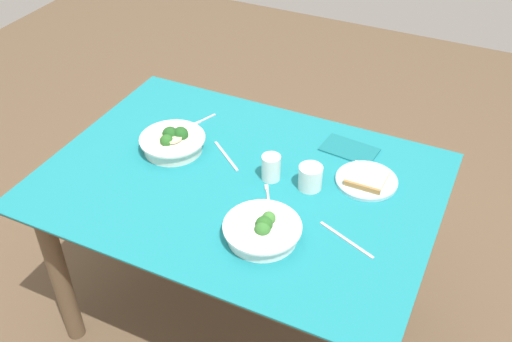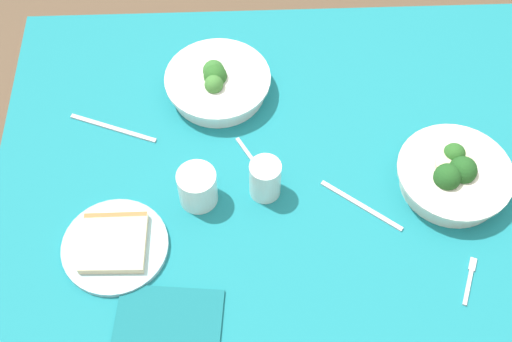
{
  "view_description": "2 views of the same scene",
  "coord_description": "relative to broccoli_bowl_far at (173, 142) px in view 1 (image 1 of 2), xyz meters",
  "views": [
    {
      "loc": [
        0.73,
        -1.4,
        2.01
      ],
      "look_at": [
        0.04,
        0.04,
        0.75
      ],
      "focal_mm": 41.23,
      "sensor_mm": 36.0,
      "label": 1
    },
    {
      "loc": [
        0.14,
        0.8,
        1.95
      ],
      "look_at": [
        0.11,
        0.02,
        0.75
      ],
      "focal_mm": 47.52,
      "sensor_mm": 36.0,
      "label": 2
    }
  ],
  "objects": [
    {
      "name": "ground_plane",
      "position": [
        0.3,
        -0.05,
        -0.76
      ],
      "size": [
        6.0,
        6.0,
        0.0
      ],
      "primitive_type": "plane",
      "color": "brown"
    },
    {
      "name": "dining_table",
      "position": [
        0.3,
        -0.05,
        -0.14
      ],
      "size": [
        1.35,
        0.97,
        0.73
      ],
      "color": "#197A84",
      "rests_on": "ground_plane"
    },
    {
      "name": "broccoli_bowl_far",
      "position": [
        0.0,
        0.0,
        0.0
      ],
      "size": [
        0.24,
        0.24,
        0.09
      ],
      "color": "silver",
      "rests_on": "dining_table"
    },
    {
      "name": "broccoli_bowl_near",
      "position": [
        0.49,
        -0.27,
        -0.0
      ],
      "size": [
        0.24,
        0.24,
        0.08
      ],
      "color": "white",
      "rests_on": "dining_table"
    },
    {
      "name": "bread_side_plate",
      "position": [
        0.7,
        0.12,
        -0.02
      ],
      "size": [
        0.21,
        0.21,
        0.03
      ],
      "color": "#99C6D1",
      "rests_on": "dining_table"
    },
    {
      "name": "water_glass_center",
      "position": [
        0.39,
        0.0,
        0.01
      ],
      "size": [
        0.07,
        0.07,
        0.09
      ],
      "primitive_type": "cylinder",
      "color": "silver",
      "rests_on": "dining_table"
    },
    {
      "name": "water_glass_side",
      "position": [
        0.53,
        0.01,
        0.01
      ],
      "size": [
        0.08,
        0.08,
        0.09
      ],
      "primitive_type": "cylinder",
      "color": "silver",
      "rests_on": "dining_table"
    },
    {
      "name": "fork_by_far_bowl",
      "position": [
        0.0,
        0.22,
        -0.03
      ],
      "size": [
        0.05,
        0.1,
        0.0
      ],
      "rotation": [
        0.0,
        0.0,
        4.33
      ],
      "color": "#B7B7BC",
      "rests_on": "dining_table"
    },
    {
      "name": "fork_by_near_bowl",
      "position": [
        0.42,
        -0.08,
        -0.03
      ],
      "size": [
        0.06,
        0.1,
        0.0
      ],
      "rotation": [
        0.0,
        0.0,
        2.07
      ],
      "color": "#B7B7BC",
      "rests_on": "dining_table"
    },
    {
      "name": "table_knife_left",
      "position": [
        0.73,
        -0.17,
        -0.03
      ],
      "size": [
        0.2,
        0.09,
        0.0
      ],
      "primitive_type": "cube",
      "rotation": [
        0.0,
        0.0,
        2.76
      ],
      "color": "#B7B7BC",
      "rests_on": "dining_table"
    },
    {
      "name": "table_knife_right",
      "position": [
        0.19,
        0.05,
        -0.03
      ],
      "size": [
        0.16,
        0.13,
        0.0
      ],
      "primitive_type": "cube",
      "rotation": [
        0.0,
        0.0,
        2.48
      ],
      "color": "#B7B7BC",
      "rests_on": "dining_table"
    },
    {
      "name": "napkin_folded_upper",
      "position": [
        0.59,
        0.28,
        -0.03
      ],
      "size": [
        0.21,
        0.14,
        0.01
      ],
      "primitive_type": "cube",
      "rotation": [
        0.0,
        0.0,
        -0.1
      ],
      "color": "#156870",
      "rests_on": "dining_table"
    }
  ]
}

